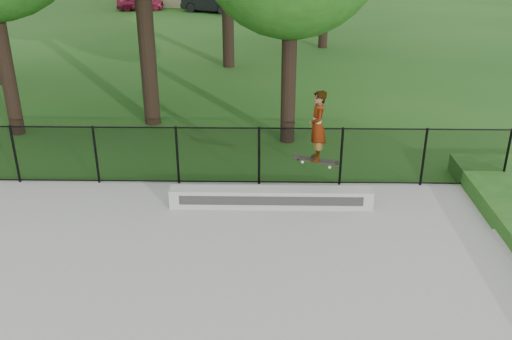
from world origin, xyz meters
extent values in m
cube|color=#ACADA8|center=(2.29, 4.70, 0.28)|extent=(4.61, 0.40, 0.44)
imported|color=maroon|center=(-6.68, 33.98, 0.55)|extent=(3.39, 1.77, 1.11)
imported|color=black|center=(-1.66, 33.13, 0.66)|extent=(3.87, 2.59, 1.31)
cube|color=black|center=(3.26, 4.57, 1.28)|extent=(0.84, 0.23, 0.15)
imported|color=#B5EEEC|center=(3.26, 4.57, 2.07)|extent=(0.40, 0.58, 1.55)
cylinder|color=black|center=(-4.00, 5.90, 0.81)|extent=(0.06, 0.06, 1.50)
cylinder|color=black|center=(-2.00, 5.90, 0.81)|extent=(0.06, 0.06, 1.50)
cylinder|color=black|center=(0.00, 5.90, 0.81)|extent=(0.06, 0.06, 1.50)
cylinder|color=black|center=(2.00, 5.90, 0.81)|extent=(0.06, 0.06, 1.50)
cylinder|color=black|center=(4.00, 5.90, 0.81)|extent=(0.06, 0.06, 1.50)
cylinder|color=black|center=(6.00, 5.90, 0.81)|extent=(0.06, 0.06, 1.50)
cylinder|color=black|center=(8.00, 5.90, 0.81)|extent=(0.06, 0.06, 1.50)
cylinder|color=black|center=(0.00, 5.90, 1.53)|extent=(16.00, 0.04, 0.04)
cylinder|color=black|center=(0.00, 5.90, 0.11)|extent=(16.00, 0.04, 0.04)
cube|color=black|center=(0.00, 5.90, 0.81)|extent=(16.00, 0.01, 1.50)
cube|color=#9B9C97|center=(7.12, 3.00, 0.07)|extent=(0.37, 1.20, 0.15)
cylinder|color=black|center=(2.80, 9.00, 2.09)|extent=(0.44, 0.44, 4.17)
cylinder|color=black|center=(-5.50, 9.50, 2.32)|extent=(0.44, 0.44, 4.64)
cylinder|color=black|center=(-1.50, 10.50, 2.77)|extent=(0.44, 0.44, 5.54)
cylinder|color=black|center=(0.50, 18.00, 2.65)|extent=(0.44, 0.44, 5.30)
cylinder|color=black|center=(5.00, 22.00, 2.33)|extent=(0.44, 0.44, 4.66)
camera|label=1|loc=(2.16, -6.89, 6.21)|focal=40.00mm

